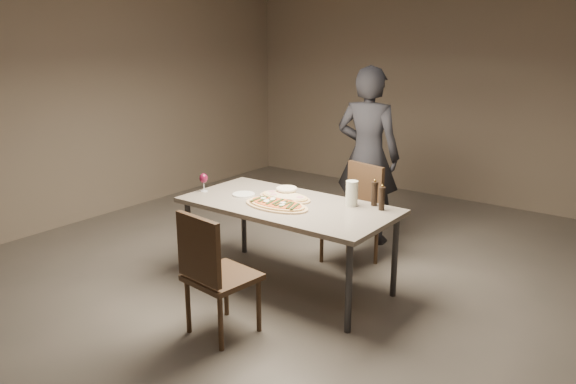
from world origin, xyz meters
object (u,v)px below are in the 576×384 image
Objects in this scene: pepper_mill_left at (382,198)px; chair_far at (356,208)px; bread_basket at (287,190)px; zucchini_pizza at (276,204)px; ham_pizza at (285,197)px; dining_table at (288,210)px; carafe at (352,193)px; chair_near at (212,269)px; diner at (368,156)px.

pepper_mill_left is 0.82m from chair_far.
bread_basket is 0.89m from pepper_mill_left.
bread_basket is (-0.14, 0.33, 0.02)m from zucchini_pizza.
ham_pizza is at bearing -165.62° from pepper_mill_left.
dining_table is 8.59× the size of carafe.
bread_basket is 1.25m from chair_near.
diner reaches higher than zucchini_pizza.
diner is at bearing 83.00° from bread_basket.
chair_far is at bearing 69.34° from zucchini_pizza.
carafe is at bearing 26.10° from ham_pizza.
chair_far reaches higher than dining_table.
chair_near is at bearing -85.69° from dining_table.
dining_table is at bearing -50.80° from bread_basket.
zucchini_pizza is 0.86m from pepper_mill_left.
diner is (-0.48, 1.14, 0.06)m from carafe.
diner reaches higher than bread_basket.
ham_pizza is at bearing 137.48° from dining_table.
ham_pizza is at bearing -163.29° from carafe.
diner is at bearing 112.85° from carafe.
carafe is at bearing 79.66° from chair_near.
zucchini_pizza reaches higher than dining_table.
pepper_mill_left is (0.71, 0.31, 0.16)m from dining_table.
chair_near is at bearing -106.82° from carafe.
diner reaches higher than ham_pizza.
zucchini_pizza is (-0.03, -0.12, 0.07)m from dining_table.
dining_table is at bearing 68.76° from zucchini_pizza.
chair_near is at bearing -116.02° from pepper_mill_left.
pepper_mill_left is at bearing 9.05° from carafe.
pepper_mill_left is 1.32m from diner.
bread_basket is 0.63m from carafe.
zucchini_pizza is 0.63m from carafe.
dining_table is at bearing -156.60° from pepper_mill_left.
ham_pizza is 0.27× the size of diner.
zucchini_pizza is 2.81× the size of pepper_mill_left.
chair_near is 1.00× the size of chair_far.
pepper_mill_left is 1.48m from chair_near.
chair_near reaches higher than ham_pizza.
diner reaches higher than chair_far.
diner is at bearing 95.74° from ham_pizza.
dining_table is 0.99× the size of diner.
zucchini_pizza is 0.91m from chair_near.
pepper_mill_left is 0.22× the size of chair_near.
chair_near reaches higher than bread_basket.
diner is (0.00, 1.52, 0.15)m from zucchini_pizza.
bread_basket is at bearing 107.99° from chair_near.
zucchini_pizza reaches higher than ham_pizza.
pepper_mill_left reaches higher than dining_table.
dining_table is 9.56× the size of bread_basket.
diner is at bearing 98.82° from chair_near.
ham_pizza is 1.32m from diner.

